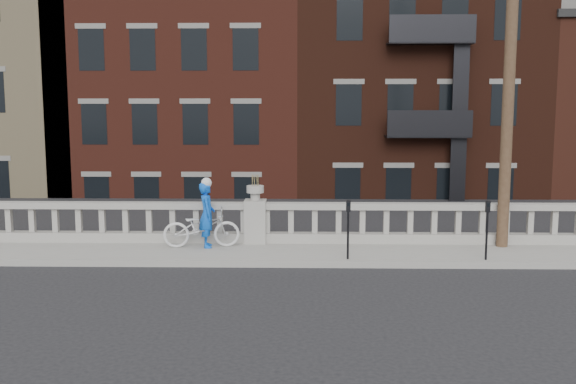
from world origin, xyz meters
name	(u,v)px	position (x,y,z in m)	size (l,w,h in m)	color
ground	(241,291)	(0.00, 0.00, 0.00)	(120.00, 120.00, 0.00)	black
sidewalk	(253,253)	(0.00, 3.00, 0.07)	(32.00, 2.20, 0.15)	gray
balustrade	(255,224)	(0.00, 3.95, 0.64)	(28.00, 0.34, 1.03)	gray
planter_pedestal	(255,216)	(0.00, 3.95, 0.83)	(0.55, 0.55, 1.76)	gray
lower_level	(291,125)	(0.56, 23.04, 2.63)	(80.00, 44.00, 20.80)	#605E59
utility_pole	(511,39)	(6.20, 3.60, 5.24)	(1.60, 0.28, 10.00)	#422D1E
parking_meter_b	(348,223)	(2.25, 2.15, 1.00)	(0.10, 0.09, 1.36)	black
parking_meter_c	(487,223)	(5.39, 2.15, 1.00)	(0.10, 0.09, 1.36)	black
bicycle	(201,227)	(-1.30, 3.36, 0.64)	(0.66, 1.88, 0.99)	silver
cyclist	(207,215)	(-1.16, 3.37, 0.96)	(0.59, 0.39, 1.63)	blue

